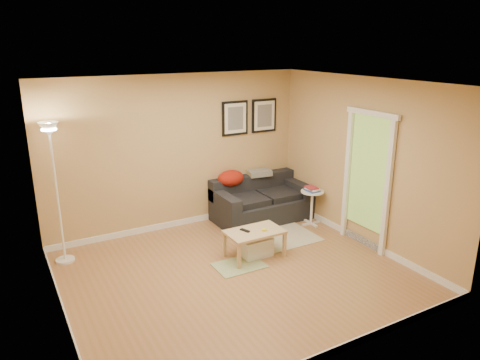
{
  "coord_description": "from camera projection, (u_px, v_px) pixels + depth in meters",
  "views": [
    {
      "loc": [
        -2.69,
        -4.92,
        3.1
      ],
      "look_at": [
        0.55,
        0.85,
        1.05
      ],
      "focal_mm": 33.8,
      "sensor_mm": 36.0,
      "label": 1
    }
  ],
  "objects": [
    {
      "name": "floor",
      "position": [
        235.0,
        273.0,
        6.27
      ],
      "size": [
        4.5,
        4.5,
        0.0
      ],
      "primitive_type": "plane",
      "color": "#9E6B43",
      "rests_on": "ground"
    },
    {
      "name": "ceiling",
      "position": [
        235.0,
        83.0,
        5.51
      ],
      "size": [
        4.5,
        4.5,
        0.0
      ],
      "primitive_type": "plane",
      "rotation": [
        3.14,
        0.0,
        0.0
      ],
      "color": "white",
      "rests_on": "wall_back"
    },
    {
      "name": "wall_back",
      "position": [
        178.0,
        153.0,
        7.56
      ],
      "size": [
        4.5,
        0.0,
        4.5
      ],
      "primitive_type": "plane",
      "rotation": [
        1.57,
        0.0,
        0.0
      ],
      "color": "tan",
      "rests_on": "ground"
    },
    {
      "name": "wall_front",
      "position": [
        338.0,
        241.0,
        4.22
      ],
      "size": [
        4.5,
        0.0,
        4.5
      ],
      "primitive_type": "plane",
      "rotation": [
        -1.57,
        0.0,
        0.0
      ],
      "color": "tan",
      "rests_on": "ground"
    },
    {
      "name": "wall_left",
      "position": [
        51.0,
        216.0,
        4.84
      ],
      "size": [
        0.0,
        4.0,
        4.0
      ],
      "primitive_type": "plane",
      "rotation": [
        1.57,
        0.0,
        1.57
      ],
      "color": "tan",
      "rests_on": "ground"
    },
    {
      "name": "wall_right",
      "position": [
        363.0,
        163.0,
        6.94
      ],
      "size": [
        0.0,
        4.0,
        4.0
      ],
      "primitive_type": "plane",
      "rotation": [
        1.57,
        0.0,
        -1.57
      ],
      "color": "tan",
      "rests_on": "ground"
    },
    {
      "name": "baseboard_back",
      "position": [
        181.0,
        222.0,
        7.92
      ],
      "size": [
        4.5,
        0.02,
        0.1
      ],
      "primitive_type": "cube",
      "color": "white",
      "rests_on": "ground"
    },
    {
      "name": "baseboard_front",
      "position": [
        329.0,
        353.0,
        4.6
      ],
      "size": [
        4.5,
        0.02,
        0.1
      ],
      "primitive_type": "cube",
      "color": "white",
      "rests_on": "ground"
    },
    {
      "name": "baseboard_left",
      "position": [
        66.0,
        316.0,
        5.21
      ],
      "size": [
        0.02,
        4.0,
        0.1
      ],
      "primitive_type": "cube",
      "color": "white",
      "rests_on": "ground"
    },
    {
      "name": "baseboard_right",
      "position": [
        357.0,
        237.0,
        7.31
      ],
      "size": [
        0.02,
        4.0,
        0.1
      ],
      "primitive_type": "cube",
      "color": "white",
      "rests_on": "ground"
    },
    {
      "name": "sofa",
      "position": [
        262.0,
        200.0,
        8.08
      ],
      "size": [
        1.7,
        0.9,
        0.75
      ],
      "primitive_type": null,
      "color": "black",
      "rests_on": "ground"
    },
    {
      "name": "red_throw",
      "position": [
        231.0,
        178.0,
        7.98
      ],
      "size": [
        0.48,
        0.36,
        0.28
      ],
      "primitive_type": null,
      "color": "#9B250E",
      "rests_on": "sofa"
    },
    {
      "name": "plaid_throw",
      "position": [
        259.0,
        173.0,
        8.27
      ],
      "size": [
        0.45,
        0.32,
        0.1
      ],
      "primitive_type": null,
      "rotation": [
        0.0,
        0.0,
        -0.14
      ],
      "color": "tan",
      "rests_on": "sofa"
    },
    {
      "name": "framed_print_left",
      "position": [
        235.0,
        118.0,
        7.89
      ],
      "size": [
        0.5,
        0.04,
        0.6
      ],
      "primitive_type": null,
      "color": "black",
      "rests_on": "wall_back"
    },
    {
      "name": "framed_print_right",
      "position": [
        264.0,
        116.0,
        8.17
      ],
      "size": [
        0.5,
        0.04,
        0.6
      ],
      "primitive_type": null,
      "color": "black",
      "rests_on": "wall_back"
    },
    {
      "name": "area_rug",
      "position": [
        279.0,
        238.0,
        7.37
      ],
      "size": [
        1.25,
        0.85,
        0.01
      ],
      "primitive_type": "cube",
      "color": "beige",
      "rests_on": "ground"
    },
    {
      "name": "green_runner",
      "position": [
        239.0,
        265.0,
        6.49
      ],
      "size": [
        0.7,
        0.5,
        0.01
      ],
      "primitive_type": "cube",
      "color": "#668C4C",
      "rests_on": "ground"
    },
    {
      "name": "coffee_table",
      "position": [
        254.0,
        244.0,
        6.71
      ],
      "size": [
        0.84,
        0.52,
        0.42
      ],
      "primitive_type": null,
      "rotation": [
        0.0,
        0.0,
        0.0
      ],
      "color": "tan",
      "rests_on": "ground"
    },
    {
      "name": "remote_control",
      "position": [
        245.0,
        230.0,
        6.63
      ],
      "size": [
        0.1,
        0.17,
        0.02
      ],
      "primitive_type": "cube",
      "rotation": [
        0.0,
        0.0,
        0.35
      ],
      "color": "black",
      "rests_on": "coffee_table"
    },
    {
      "name": "tape_roll",
      "position": [
        264.0,
        230.0,
        6.63
      ],
      "size": [
        0.07,
        0.07,
        0.03
      ],
      "primitive_type": "cylinder",
      "color": "yellow",
      "rests_on": "coffee_table"
    },
    {
      "name": "storage_bin",
      "position": [
        255.0,
        246.0,
        6.77
      ],
      "size": [
        0.47,
        0.34,
        0.29
      ],
      "primitive_type": null,
      "color": "white",
      "rests_on": "ground"
    },
    {
      "name": "side_table",
      "position": [
        312.0,
        208.0,
        7.89
      ],
      "size": [
        0.4,
        0.4,
        0.61
      ],
      "primitive_type": null,
      "color": "white",
      "rests_on": "ground"
    },
    {
      "name": "book_stack",
      "position": [
        312.0,
        189.0,
        7.79
      ],
      "size": [
        0.26,
        0.3,
        0.08
      ],
      "primitive_type": null,
      "rotation": [
        0.0,
        0.0,
        0.34
      ],
      "color": "#2F4B8E",
      "rests_on": "side_table"
    },
    {
      "name": "floor_lamp",
      "position": [
        58.0,
        198.0,
        6.35
      ],
      "size": [
        0.27,
        0.27,
        2.07
      ],
      "primitive_type": null,
      "color": "white",
      "rests_on": "ground"
    },
    {
      "name": "doorway",
      "position": [
        366.0,
        183.0,
        6.88
      ],
      "size": [
        0.12,
        1.01,
        2.13
      ],
      "primitive_type": null,
      "color": "white",
      "rests_on": "ground"
    }
  ]
}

